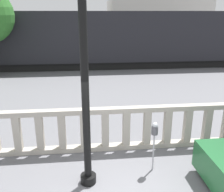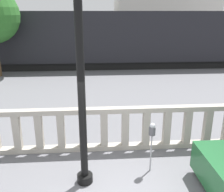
{
  "view_description": "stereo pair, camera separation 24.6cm",
  "coord_description": "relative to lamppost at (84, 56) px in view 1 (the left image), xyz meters",
  "views": [
    {
      "loc": [
        -0.79,
        -3.91,
        3.85
      ],
      "look_at": [
        -0.01,
        3.58,
        1.32
      ],
      "focal_mm": 40.0,
      "sensor_mm": 36.0,
      "label": 1
    },
    {
      "loc": [
        -0.55,
        -3.94,
        3.85
      ],
      "look_at": [
        -0.01,
        3.58,
        1.32
      ],
      "focal_mm": 40.0,
      "sensor_mm": 36.0,
      "label": 2
    }
  ],
  "objects": [
    {
      "name": "train_far",
      "position": [
        -3.52,
        25.02,
        -0.99
      ],
      "size": [
        28.1,
        2.9,
        4.48
      ],
      "color": "black",
      "rests_on": "ground"
    },
    {
      "name": "balustrade",
      "position": [
        0.83,
        1.47,
        -2.37
      ],
      "size": [
        13.66,
        0.24,
        1.3
      ],
      "color": "#ADA599",
      "rests_on": "ground"
    },
    {
      "name": "parking_meter",
      "position": [
        1.65,
        0.33,
        -1.96
      ],
      "size": [
        0.16,
        0.16,
        1.33
      ],
      "color": "#99999E",
      "rests_on": "ground"
    },
    {
      "name": "lamppost",
      "position": [
        0.0,
        0.0,
        0.0
      ],
      "size": [
        0.4,
        0.4,
        5.4
      ],
      "color": "black",
      "rests_on": "ground"
    },
    {
      "name": "train_near",
      "position": [
        3.53,
        13.27,
        -0.95
      ],
      "size": [
        21.14,
        2.77,
        4.55
      ],
      "color": "black",
      "rests_on": "ground"
    }
  ]
}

